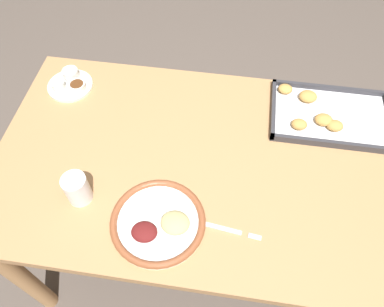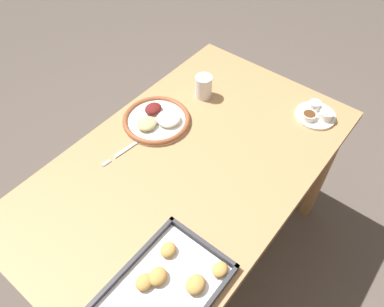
% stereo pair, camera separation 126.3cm
% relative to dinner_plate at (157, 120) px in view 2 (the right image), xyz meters
% --- Properties ---
extents(ground_plane, '(8.00, 8.00, 0.00)m').
position_rel_dinner_plate_xyz_m(ground_plane, '(0.09, 0.22, -0.72)').
color(ground_plane, '#564C44').
extents(dining_table, '(1.25, 0.75, 0.71)m').
position_rel_dinner_plate_xyz_m(dining_table, '(0.09, 0.22, -0.12)').
color(dining_table, '#AD7F51').
rests_on(dining_table, ground_plane).
extents(dinner_plate, '(0.26, 0.26, 0.04)m').
position_rel_dinner_plate_xyz_m(dinner_plate, '(0.00, 0.00, 0.00)').
color(dinner_plate, white).
rests_on(dinner_plate, dining_table).
extents(fork, '(0.20, 0.04, 0.00)m').
position_rel_dinner_plate_xyz_m(fork, '(0.17, 0.01, -0.01)').
color(fork, silver).
rests_on(fork, dining_table).
extents(saucer_plate, '(0.15, 0.15, 0.04)m').
position_rel_dinner_plate_xyz_m(saucer_plate, '(-0.40, 0.46, 0.00)').
color(saucer_plate, white).
rests_on(saucer_plate, dining_table).
extents(baking_tray, '(0.38, 0.25, 0.04)m').
position_rel_dinner_plate_xyz_m(baking_tray, '(0.46, 0.44, -0.00)').
color(baking_tray, '#333338').
rests_on(baking_tray, dining_table).
extents(drinking_cup, '(0.07, 0.07, 0.09)m').
position_rel_dinner_plate_xyz_m(drinking_cup, '(-0.23, 0.04, 0.03)').
color(drinking_cup, white).
rests_on(drinking_cup, dining_table).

